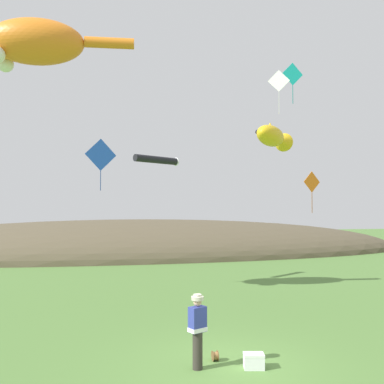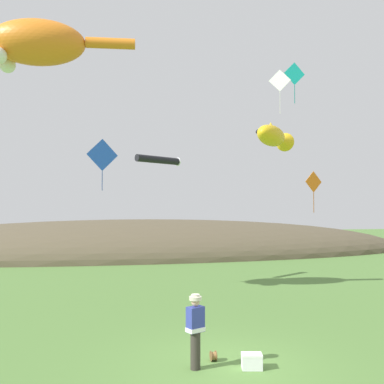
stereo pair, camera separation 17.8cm
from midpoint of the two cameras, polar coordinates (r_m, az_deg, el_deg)
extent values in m
plane|color=#517A38|center=(11.20, 4.22, -22.23)|extent=(120.00, 120.00, 0.00)
ellipsoid|color=brown|center=(36.87, -7.67, -8.13)|extent=(49.06, 14.90, 5.78)
cylinder|color=#332D28|center=(10.89, 0.24, -20.38)|extent=(0.24, 0.24, 0.88)
cube|color=navy|center=(10.68, 0.24, -16.61)|extent=(0.46, 0.39, 0.60)
cube|color=white|center=(10.74, 0.24, -17.85)|extent=(0.49, 0.42, 0.10)
sphere|color=tan|center=(10.58, 0.24, -14.46)|extent=(0.20, 0.20, 0.20)
cylinder|color=#B2AD99|center=(10.57, 0.24, -13.98)|extent=(0.30, 0.30, 0.09)
cylinder|color=#B2AD99|center=(10.55, 0.24, -13.66)|extent=(0.20, 0.20, 0.07)
cylinder|color=olive|center=(11.52, 2.62, -20.98)|extent=(0.13, 0.19, 0.19)
cylinder|color=brown|center=(11.50, 2.29, -21.01)|extent=(0.02, 0.26, 0.26)
cylinder|color=brown|center=(11.53, 2.95, -20.95)|extent=(0.02, 0.26, 0.26)
cube|color=white|center=(11.10, 7.75, -21.58)|extent=(0.54, 0.41, 0.30)
cube|color=white|center=(11.04, 7.75, -20.70)|extent=(0.55, 0.42, 0.06)
ellipsoid|color=orange|center=(19.35, -20.33, 18.26)|extent=(4.01, 2.37, 1.82)
ellipsoid|color=white|center=(19.29, -20.90, 17.30)|extent=(2.58, 1.34, 1.00)
sphere|color=white|center=(19.95, -23.85, 15.33)|extent=(0.66, 0.66, 0.66)
cylinder|color=orange|center=(18.94, -11.23, 18.92)|extent=(2.04, 0.63, 0.44)
ellipsoid|color=gold|center=(16.29, 10.13, 7.36)|extent=(2.00, 2.15, 0.75)
cone|color=gold|center=(17.63, 11.56, 6.65)|extent=(1.02, 1.02, 0.75)
cone|color=gold|center=(16.28, 10.06, 8.51)|extent=(0.50, 0.50, 0.35)
sphere|color=black|center=(15.73, 8.43, 7.92)|extent=(0.18, 0.18, 0.18)
cylinder|color=black|center=(21.57, -5.01, 4.31)|extent=(2.42, 1.65, 0.36)
torus|color=white|center=(22.39, -2.38, 4.06)|extent=(0.28, 0.41, 0.44)
cube|color=white|center=(17.93, 11.21, 14.33)|extent=(0.81, 0.34, 0.87)
cylinder|color=black|center=(17.94, 11.19, 14.32)|extent=(0.55, 0.24, 0.02)
cube|color=#A9A9A9|center=(17.70, 11.23, 11.58)|extent=(0.03, 0.02, 0.90)
cube|color=blue|center=(20.02, -12.32, 4.88)|extent=(1.41, 0.47, 1.48)
cylinder|color=black|center=(20.03, -12.32, 4.87)|extent=(0.95, 0.32, 0.02)
cube|color=#1A3E97|center=(19.91, -12.35, 1.48)|extent=(0.03, 0.02, 0.90)
cube|color=orange|center=(19.69, 15.44, 1.31)|extent=(0.91, 0.28, 0.94)
cylinder|color=black|center=(19.70, 15.42, 1.30)|extent=(0.61, 0.19, 0.02)
cube|color=#A95011|center=(19.66, 15.46, -1.38)|extent=(0.03, 0.02, 0.90)
cube|color=#19BFBF|center=(22.05, 13.04, 15.07)|extent=(1.11, 0.10, 1.11)
cylinder|color=black|center=(22.06, 13.02, 15.06)|extent=(0.75, 0.07, 0.02)
cube|color=#118585|center=(21.77, 13.06, 12.54)|extent=(0.03, 0.01, 0.90)
camera|label=1|loc=(0.09, -90.35, 0.01)|focal=40.00mm
camera|label=2|loc=(0.09, 89.65, -0.01)|focal=40.00mm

